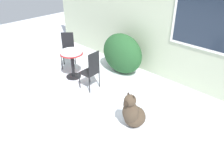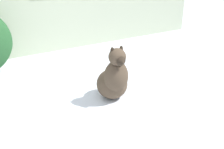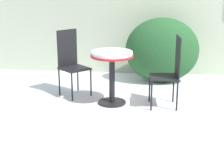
# 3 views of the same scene
# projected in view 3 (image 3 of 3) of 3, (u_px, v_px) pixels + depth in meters

# --- Properties ---
(ground_plane) EXTENTS (16.00, 16.00, 0.00)m
(ground_plane) POSITION_uv_depth(u_px,v_px,m) (213.00, 120.00, 4.46)
(ground_plane) COLOR white
(shrub_left) EXTENTS (1.27, 0.74, 1.13)m
(shrub_left) POSITION_uv_depth(u_px,v_px,m) (162.00, 50.00, 5.93)
(shrub_left) COLOR #235128
(shrub_left) RESTS_ON ground_plane
(patio_table) EXTENTS (0.61, 0.61, 0.78)m
(patio_table) POSITION_uv_depth(u_px,v_px,m) (112.00, 63.00, 4.88)
(patio_table) COLOR black
(patio_table) RESTS_ON ground_plane
(patio_chair_near_table) EXTENTS (0.55, 0.55, 1.02)m
(patio_chair_near_table) POSITION_uv_depth(u_px,v_px,m) (71.00, 61.00, 5.30)
(patio_chair_near_table) COLOR black
(patio_chair_near_table) RESTS_ON ground_plane
(patio_chair_far_side) EXTENTS (0.41, 0.41, 1.02)m
(patio_chair_far_side) POSITION_uv_depth(u_px,v_px,m) (170.00, 70.00, 4.79)
(patio_chair_far_side) COLOR black
(patio_chair_far_side) RESTS_ON ground_plane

